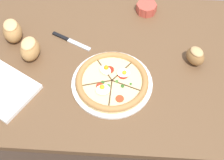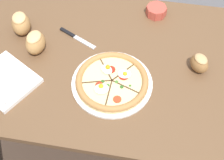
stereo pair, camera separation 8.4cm
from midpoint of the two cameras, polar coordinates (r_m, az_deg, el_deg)
name	(u,v)px [view 2 (the right image)]	position (r m, az deg, el deg)	size (l,w,h in m)	color
ground_plane	(125,134)	(2.05, 3.57, -9.86)	(12.00, 12.00, 0.00)	#3D2D23
dining_table	(129,74)	(1.50, 4.81, 1.02)	(1.51, 0.91, 0.73)	brown
pizza	(112,81)	(1.34, 1.80, -0.33)	(0.35, 0.35, 0.05)	white
ramekin_bowl	(156,11)	(1.65, 9.59, 12.35)	(0.11, 0.11, 0.05)	#C64C3D
napkin_folded	(5,80)	(1.41, -17.40, 0.00)	(0.33, 0.31, 0.04)	white
bread_piece_near	(21,23)	(1.57, -14.86, 9.93)	(0.12, 0.14, 0.11)	#B27F47
bread_piece_mid	(199,63)	(1.43, 17.34, 2.91)	(0.11, 0.12, 0.08)	olive
bread_piece_far	(35,43)	(1.46, -12.27, 6.59)	(0.09, 0.12, 0.10)	#B27F47
knife_main	(77,38)	(1.53, -4.86, 7.62)	(0.20, 0.11, 0.01)	silver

